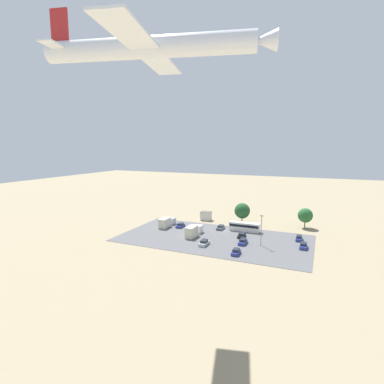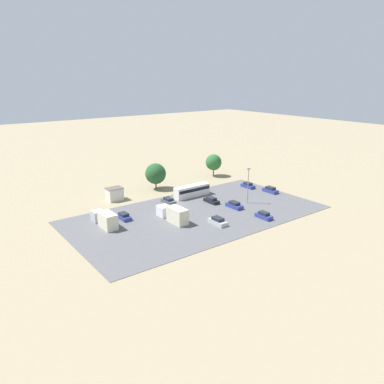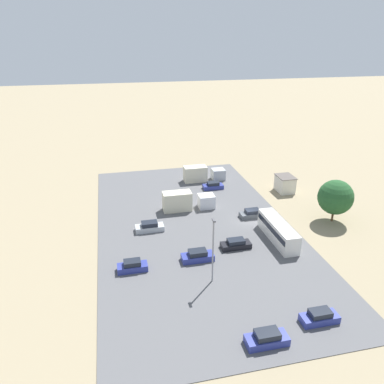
% 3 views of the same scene
% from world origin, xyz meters
% --- Properties ---
extents(ground_plane, '(400.00, 400.00, 0.00)m').
position_xyz_m(ground_plane, '(0.00, 0.00, 0.00)').
color(ground_plane, gray).
extents(parking_lot_surface, '(58.76, 31.45, 0.08)m').
position_xyz_m(parking_lot_surface, '(0.00, 9.33, 0.04)').
color(parking_lot_surface, '#565659').
rests_on(parking_lot_surface, ground).
extents(shed_building, '(4.12, 3.24, 3.30)m').
position_xyz_m(shed_building, '(10.75, -11.90, 1.66)').
color(shed_building, silver).
rests_on(shed_building, ground).
extents(bus, '(10.28, 2.46, 3.01)m').
position_xyz_m(bus, '(-6.99, -2.19, 1.70)').
color(bus, silver).
rests_on(bus, ground).
extents(parked_car_0, '(1.91, 4.34, 1.47)m').
position_xyz_m(parked_car_0, '(1.14, -1.22, 0.69)').
color(parked_car_0, '#4C5156').
rests_on(parked_car_0, ground).
extents(parked_car_1, '(1.75, 4.07, 1.53)m').
position_xyz_m(parked_car_1, '(-10.29, 20.41, 0.72)').
color(parked_car_1, navy).
rests_on(parked_car_1, ground).
extents(parked_car_2, '(1.92, 4.15, 1.46)m').
position_xyz_m(parked_car_2, '(15.18, 1.92, 0.69)').
color(parked_car_2, navy).
rests_on(parked_car_2, ground).
extents(parked_car_3, '(1.83, 4.49, 1.42)m').
position_xyz_m(parked_car_3, '(-7.86, 4.88, 0.67)').
color(parked_car_3, black).
rests_on(parked_car_3, ground).
extents(parked_car_4, '(1.74, 4.27, 1.53)m').
position_xyz_m(parked_car_4, '(-24.76, 0.93, 0.72)').
color(parked_car_4, navy).
rests_on(parked_car_4, ground).
extents(parked_car_5, '(1.94, 4.59, 1.55)m').
position_xyz_m(parked_car_5, '(0.28, 16.82, 0.73)').
color(parked_car_5, '#ADB2B7').
rests_on(parked_car_5, ground).
extents(parked_car_6, '(1.87, 4.48, 1.58)m').
position_xyz_m(parked_car_6, '(-26.45, 7.92, 0.74)').
color(parked_car_6, navy).
rests_on(parked_car_6, ground).
extents(parked_car_7, '(1.90, 4.55, 1.58)m').
position_xyz_m(parked_car_7, '(-9.82, 11.24, 0.74)').
color(parked_car_7, navy).
rests_on(parked_car_7, ground).
extents(parked_truck_0, '(2.53, 9.43, 3.45)m').
position_xyz_m(parked_truck_0, '(6.85, 9.48, 1.66)').
color(parked_truck_0, silver).
rests_on(parked_truck_0, ground).
extents(parked_truck_1, '(2.56, 8.97, 3.31)m').
position_xyz_m(parked_truck_1, '(20.17, 3.08, 1.60)').
color(parked_truck_1, '#ADB2B7').
rests_on(parked_truck_1, ground).
extents(tree_near_shed, '(5.87, 5.87, 7.39)m').
position_xyz_m(tree_near_shed, '(-3.10, -14.10, 4.45)').
color(tree_near_shed, brown).
rests_on(tree_near_shed, ground).
extents(tree_apron_mid, '(5.11, 5.11, 7.05)m').
position_xyz_m(tree_apron_mid, '(-25.48, -15.33, 4.49)').
color(tree_apron_mid, brown).
rests_on(tree_apron_mid, ground).
extents(light_pole_lot_centre, '(0.90, 0.28, 8.95)m').
position_xyz_m(light_pole_lot_centre, '(-14.95, 10.53, 4.99)').
color(light_pole_lot_centre, gray).
rests_on(light_pole_lot_centre, ground).
extents(airplane, '(35.46, 29.86, 8.26)m').
position_xyz_m(airplane, '(-5.54, 53.27, 43.57)').
color(airplane, white).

